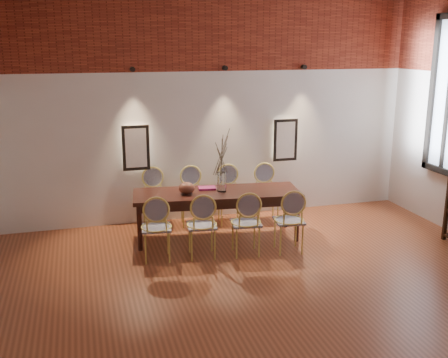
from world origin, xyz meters
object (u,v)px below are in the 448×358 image
object	(u,v)px
chair_near_c	(246,223)
bowl	(187,188)
chair_far_d	(267,194)
chair_far_a	(154,199)
chair_near_d	(289,220)
chair_near_a	(156,227)
chair_far_c	(230,196)
dining_table	(217,215)
book	(207,188)
chair_far_b	(192,197)
chair_near_b	(202,225)
vase	(222,182)

from	to	relation	value
chair_near_c	bowl	xyz separation A→B (m)	(-0.70, 0.72, 0.37)
chair_far_d	bowl	bearing A→B (deg)	27.50
chair_far_a	chair_near_d	bearing A→B (deg)	144.11
chair_near_a	chair_far_c	distance (m)	1.87
dining_table	chair_far_c	distance (m)	0.76
chair_near_a	chair_near_d	world-z (taller)	same
chair_far_d	book	distance (m)	1.24
chair_far_b	book	bearing A→B (deg)	109.28
chair_near_b	chair_far_b	world-z (taller)	same
chair_far_a	chair_near_a	bearing A→B (deg)	90.00
dining_table	chair_far_d	bearing A→B (deg)	35.89
chair_near_b	chair_near_c	xyz separation A→B (m)	(0.63, -0.07, 0.00)
chair_far_b	bowl	xyz separation A→B (m)	(-0.23, -0.71, 0.37)
dining_table	chair_far_c	world-z (taller)	chair_far_c
chair_far_c	chair_near_a	bearing A→B (deg)	47.34
chair_far_c	book	xyz separation A→B (m)	(-0.51, -0.47, 0.30)
chair_far_a	chair_far_d	size ratio (longest dim) A/B	1.00
dining_table	book	xyz separation A→B (m)	(-0.11, 0.18, 0.39)
chair_near_d	chair_far_a	xyz separation A→B (m)	(-1.73, 1.58, 0.00)
chair_near_b	chair_near_c	size ratio (longest dim) A/B	1.00
chair_near_d	chair_far_d	distance (m)	1.37
chair_far_a	bowl	xyz separation A→B (m)	(0.39, -0.79, 0.37)
dining_table	vase	xyz separation A→B (m)	(0.07, -0.01, 0.53)
chair_far_c	vase	distance (m)	0.85
chair_far_b	vase	bearing A→B (deg)	119.58
chair_near_b	vase	xyz separation A→B (m)	(0.47, 0.64, 0.43)
bowl	chair_far_a	bearing A→B (deg)	116.58
vase	chair_near_d	bearing A→B (deg)	-44.78
bowl	vase	bearing A→B (deg)	-1.38
chair_near_d	chair_far_c	xyz separation A→B (m)	(-0.47, 1.44, 0.00)
chair_far_c	bowl	distance (m)	1.14
chair_near_c	vase	distance (m)	0.85
dining_table	chair_far_c	bearing A→B (deg)	65.27
chair_far_c	chair_near_d	bearing A→B (deg)	114.73
chair_far_a	chair_far_c	bearing A→B (deg)	-180.00
chair_far_c	vase	size ratio (longest dim) A/B	3.13
chair_far_d	bowl	xyz separation A→B (m)	(-1.49, -0.57, 0.37)
chair_near_a	chair_far_c	bearing A→B (deg)	47.34
chair_near_c	chair_far_d	xyz separation A→B (m)	(0.79, 1.29, 0.00)
chair_near_d	vase	xyz separation A→B (m)	(-0.79, 0.78, 0.43)
chair_far_d	bowl	distance (m)	1.64
chair_far_c	bowl	xyz separation A→B (m)	(-0.86, -0.64, 0.37)
chair_far_a	chair_far_b	size ratio (longest dim) A/B	1.00
chair_near_a	chair_far_b	world-z (taller)	same
chair_near_a	vase	world-z (taller)	vase
dining_table	book	distance (m)	0.44
chair_far_b	vase	world-z (taller)	vase
chair_far_b	book	size ratio (longest dim) A/B	3.62
chair_near_a	chair_near_d	bearing A→B (deg)	0.00
chair_near_a	chair_near_b	bearing A→B (deg)	0.00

